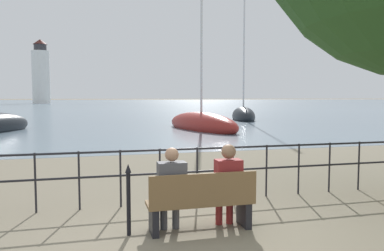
{
  "coord_description": "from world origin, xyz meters",
  "views": [
    {
      "loc": [
        -1.5,
        -5.31,
        2.0
      ],
      "look_at": [
        0.0,
        0.5,
        1.54
      ],
      "focal_mm": 35.0,
      "sensor_mm": 36.0,
      "label": 1
    }
  ],
  "objects": [
    {
      "name": "park_bench",
      "position": [
        0.0,
        -0.06,
        0.42
      ],
      "size": [
        1.61,
        0.45,
        0.9
      ],
      "color": "brown",
      "rests_on": "ground_plane"
    },
    {
      "name": "harbor_lighthouse",
      "position": [
        -18.62,
        126.41,
        9.7
      ],
      "size": [
        5.6,
        5.6,
        20.86
      ],
      "color": "white",
      "rests_on": "ground_plane"
    },
    {
      "name": "sailboat_0",
      "position": [
        4.83,
        16.89,
        0.35
      ],
      "size": [
        3.7,
        7.95,
        10.09
      ],
      "rotation": [
        0.0,
        0.0,
        0.22
      ],
      "color": "maroon",
      "rests_on": "ground_plane"
    },
    {
      "name": "ground_plane",
      "position": [
        0.0,
        0.0,
        0.0
      ],
      "size": [
        1000.0,
        1000.0,
        0.0
      ],
      "primitive_type": "plane",
      "color": "#7A705B"
    },
    {
      "name": "seated_person_right",
      "position": [
        0.44,
        0.01,
        0.71
      ],
      "size": [
        0.39,
        0.35,
        1.29
      ],
      "color": "maroon",
      "rests_on": "ground_plane"
    },
    {
      "name": "closed_umbrella",
      "position": [
        -1.07,
        0.04,
        0.58
      ],
      "size": [
        0.09,
        0.09,
        1.05
      ],
      "color": "black",
      "rests_on": "ground_plane"
    },
    {
      "name": "sailboat_1",
      "position": [
        11.14,
        25.51,
        0.41
      ],
      "size": [
        3.29,
        6.31,
        13.12
      ],
      "rotation": [
        0.0,
        0.0,
        -0.25
      ],
      "color": "black",
      "rests_on": "ground_plane"
    },
    {
      "name": "harbor_water",
      "position": [
        0.0,
        157.68,
        0.0
      ],
      "size": [
        600.0,
        300.0,
        0.01
      ],
      "color": "slate",
      "rests_on": "ground_plane"
    },
    {
      "name": "seated_person_left",
      "position": [
        -0.44,
        0.01,
        0.69
      ],
      "size": [
        0.41,
        0.35,
        1.27
      ],
      "color": "#4C4C51",
      "rests_on": "ground_plane"
    },
    {
      "name": "promenade_railing",
      "position": [
        0.0,
        1.5,
        0.69
      ],
      "size": [
        10.88,
        0.04,
        1.05
      ],
      "color": "black",
      "rests_on": "ground_plane"
    }
  ]
}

